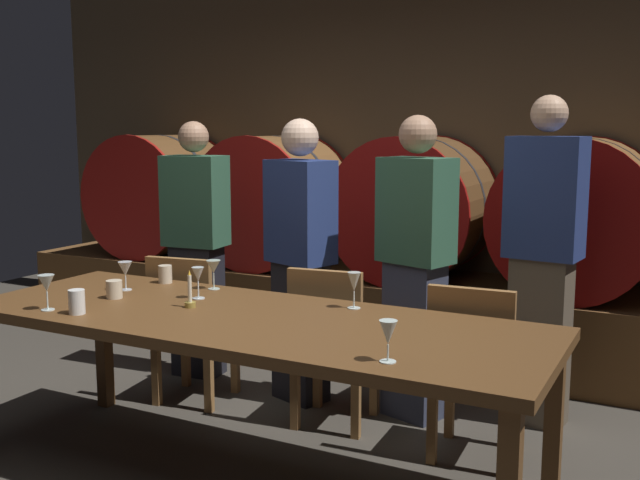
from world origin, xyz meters
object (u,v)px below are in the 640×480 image
Objects in this scene: wine_barrel_far_left at (161,195)px; chair_left at (189,322)px; wine_glass_far_right at (388,334)px; guest_far_right at (543,260)px; guest_far_left at (196,248)px; guest_center_right at (415,266)px; wine_glass_center_right at (198,276)px; wine_glass_right at (354,283)px; chair_center at (331,339)px; guest_center_left at (300,259)px; wine_glass_far_left at (46,284)px; wine_glass_left at (125,270)px; wine_glass_center_left at (213,268)px; cup_right at (77,302)px; dining_table at (249,330)px; wine_barrel_right at (578,217)px; cup_center at (114,289)px; wine_barrel_left at (274,201)px; chair_right at (474,364)px; wine_barrel_center at (415,208)px; candle_center at (190,298)px; cup_left at (165,274)px.

wine_barrel_far_left is 1.14× the size of chair_left.
guest_far_right is at bearing 82.17° from wine_glass_far_right.
guest_far_left is 1.50m from guest_center_right.
wine_glass_right is (0.75, 0.17, 0.01)m from wine_glass_center_right.
chair_left is 1.00× the size of chair_center.
guest_center_left is 10.09× the size of wine_glass_far_left.
wine_barrel_far_left is 6.82× the size of wine_glass_left.
wine_glass_center_left is 1.38× the size of cup_right.
wine_glass_center_right is (0.06, -0.21, 0.00)m from wine_glass_center_left.
wine_barrel_right is at bearing 64.17° from dining_table.
wine_glass_left is at bearing 114.59° from cup_center.
wine_barrel_left is at bearing 111.01° from wine_glass_center_right.
wine_barrel_far_left is 6.66× the size of wine_glass_center_left.
wine_glass_far_right is 1.59m from cup_center.
cup_center is (-1.61, -0.67, 0.33)m from chair_right.
wine_barrel_right is 2.87m from cup_center.
wine_glass_far_left is at bearing 65.08° from guest_center_right.
wine_barrel_center reaches higher than wine_glass_center_left.
wine_barrel_far_left is 3.41m from guest_far_right.
wine_glass_center_right reaches higher than cup_right.
guest_far_left is (-1.08, -1.08, -0.21)m from wine_barrel_center.
candle_center is (-0.03, -1.01, -0.02)m from guest_center_left.
cup_right is (0.41, -1.43, -0.00)m from guest_far_left.
chair_left is at bearing -46.83° from wine_barrel_far_left.
wine_barrel_right is 1.14× the size of chair_right.
cup_left is at bearing 6.19° from chair_right.
guest_center_left is 0.95m from wine_glass_right.
chair_center is 0.73m from wine_glass_center_left.
guest_center_left is (-0.35, 0.29, 0.36)m from chair_center.
guest_far_left is 10.53× the size of wine_glass_center_right.
guest_center_right is 10.18× the size of wine_glass_far_left.
wine_glass_right reaches higher than cup_right.
guest_center_right is 15.17× the size of cup_right.
wine_glass_far_right is (1.25, -0.70, -0.01)m from wine_glass_center_left.
cup_right is at bearing -109.36° from wine_glass_center_left.
cup_right is (-1.49, 0.00, -0.05)m from wine_glass_far_right.
guest_far_left is 0.93× the size of guest_far_right.
guest_center_left is 9.38× the size of candle_center.
candle_center is at bearing 25.83° from chair_right.
chair_right is 0.79m from guest_far_right.
wine_glass_center_right is (-0.44, -0.56, 0.40)m from chair_center.
chair_left is 5.79× the size of wine_glass_far_right.
wine_glass_far_right is 1.72m from cup_left.
wine_glass_far_left is at bearing 26.79° from chair_right.
wine_barrel_right is 1.99m from wine_glass_right.
cup_left is at bearing 178.34° from wine_glass_center_left.
wine_barrel_center is 1.55m from guest_far_left.
wine_glass_center_left is 0.50m from cup_center.
chair_left is at bearing 96.22° from cup_center.
wine_barrel_right is 2.37m from wine_glass_center_left.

